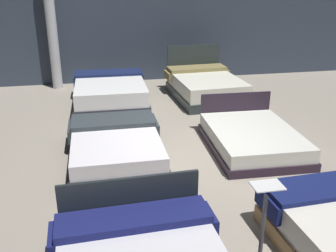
{
  "coord_description": "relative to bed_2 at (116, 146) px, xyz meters",
  "views": [
    {
      "loc": [
        -1.45,
        -5.49,
        2.84
      ],
      "look_at": [
        -0.36,
        0.11,
        0.59
      ],
      "focal_mm": 41.16,
      "sensor_mm": 36.0,
      "label": 1
    }
  ],
  "objects": [
    {
      "name": "ground_plane",
      "position": [
        1.19,
        -0.31,
        -0.23
      ],
      "size": [
        18.0,
        18.0,
        0.02
      ],
      "primitive_type": "cube",
      "color": "gray"
    },
    {
      "name": "bed_4",
      "position": [
        0.07,
        2.92,
        0.06
      ],
      "size": [
        1.69,
        2.15,
        0.61
      ],
      "rotation": [
        0.0,
        0.0,
        -0.01
      ],
      "color": "#2A2A32",
      "rests_on": "ground_plane"
    },
    {
      "name": "price_sign",
      "position": [
        1.19,
        -3.02,
        0.2
      ],
      "size": [
        0.28,
        0.24,
        1.09
      ],
      "color": "#3F3F44",
      "rests_on": "ground_plane"
    },
    {
      "name": "showroom_back_wall",
      "position": [
        1.19,
        5.0,
        1.53
      ],
      "size": [
        18.0,
        0.06,
        3.5
      ],
      "primitive_type": "cube",
      "color": "#333D4C",
      "rests_on": "ground_plane"
    },
    {
      "name": "bed_3",
      "position": [
        2.35,
        -0.05,
        -0.04
      ],
      "size": [
        1.53,
        2.04,
        0.73
      ],
      "rotation": [
        0.0,
        0.0,
        -0.03
      ],
      "color": "black",
      "rests_on": "ground_plane"
    },
    {
      "name": "bed_2",
      "position": [
        0.0,
        0.0,
        0.0
      ],
      "size": [
        1.55,
        2.02,
        0.5
      ],
      "rotation": [
        0.0,
        0.0,
        -0.0
      ],
      "color": "black",
      "rests_on": "ground_plane"
    },
    {
      "name": "bed_5",
      "position": [
        2.38,
        2.96,
        0.07
      ],
      "size": [
        1.68,
        2.2,
        1.14
      ],
      "rotation": [
        0.0,
        0.0,
        0.06
      ],
      "color": "#273031",
      "rests_on": "ground_plane"
    },
    {
      "name": "support_pillar",
      "position": [
        -1.24,
        4.59,
        1.53
      ],
      "size": [
        0.26,
        0.26,
        3.5
      ],
      "primitive_type": "cylinder",
      "color": "silver",
      "rests_on": "ground_plane"
    }
  ]
}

